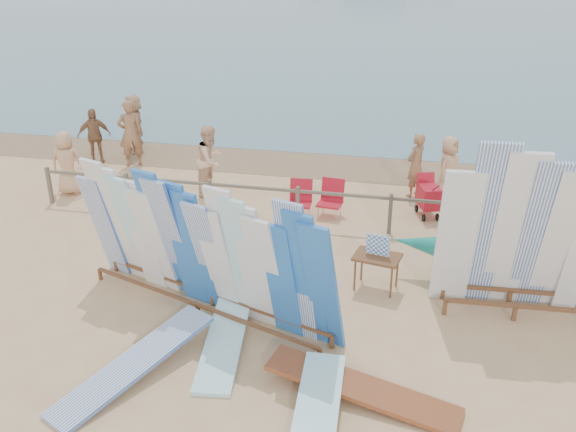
% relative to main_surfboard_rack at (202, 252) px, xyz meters
% --- Properties ---
extents(ground, '(160.00, 160.00, 0.00)m').
position_rel_main_surfboard_rack_xyz_m(ground, '(0.84, 0.72, -1.12)').
color(ground, tan).
rests_on(ground, ground).
extents(wet_sand_strip, '(40.00, 2.60, 0.01)m').
position_rel_main_surfboard_rack_xyz_m(wet_sand_strip, '(0.84, 7.92, -1.12)').
color(wet_sand_strip, '#86684B').
rests_on(wet_sand_strip, ground).
extents(fence, '(12.08, 0.08, 0.90)m').
position_rel_main_surfboard_rack_xyz_m(fence, '(0.84, 3.72, -0.49)').
color(fence, '#685D4E').
rests_on(fence, ground).
extents(main_surfboard_rack, '(4.89, 2.27, 2.49)m').
position_rel_main_surfboard_rack_xyz_m(main_surfboard_rack, '(0.00, 0.00, 0.00)').
color(main_surfboard_rack, brown).
rests_on(main_surfboard_rack, ground).
extents(side_surfboard_rack, '(2.70, 0.95, 3.07)m').
position_rel_main_surfboard_rack_xyz_m(side_surfboard_rack, '(5.03, 1.04, 0.25)').
color(side_surfboard_rack, brown).
rests_on(side_surfboard_rack, ground).
extents(vendor_table, '(0.90, 0.71, 1.06)m').
position_rel_main_surfboard_rack_xyz_m(vendor_table, '(2.74, 1.34, -0.76)').
color(vendor_table, brown).
rests_on(vendor_table, ground).
extents(flat_board_a, '(0.91, 2.75, 0.27)m').
position_rel_main_surfboard_rack_xyz_m(flat_board_a, '(0.59, -0.70, -1.12)').
color(flat_board_a, '#95DBEE').
rests_on(flat_board_a, ground).
extents(flat_board_c, '(2.75, 1.11, 0.30)m').
position_rel_main_surfboard_rack_xyz_m(flat_board_c, '(2.79, -1.60, -1.12)').
color(flat_board_c, brown).
rests_on(flat_board_c, ground).
extents(flat_board_e, '(1.68, 2.66, 0.41)m').
position_rel_main_surfboard_rack_xyz_m(flat_board_e, '(-0.44, -1.82, -1.12)').
color(flat_board_e, white).
rests_on(flat_board_e, ground).
extents(beach_chair_left, '(0.54, 0.56, 0.81)m').
position_rel_main_surfboard_rack_xyz_m(beach_chair_left, '(0.79, 4.24, -0.88)').
color(beach_chair_left, '#B41324').
rests_on(beach_chair_left, ground).
extents(beach_chair_right, '(0.60, 0.61, 0.83)m').
position_rel_main_surfboard_rack_xyz_m(beach_chair_right, '(1.46, 4.37, -0.87)').
color(beach_chair_right, '#B41324').
rests_on(beach_chair_right, ground).
extents(stroller, '(0.67, 0.80, 0.95)m').
position_rel_main_surfboard_rack_xyz_m(stroller, '(3.62, 4.82, -0.74)').
color(stroller, '#B41324').
rests_on(stroller, ground).
extents(beachgoer_7, '(0.60, 0.65, 1.58)m').
position_rel_main_surfboard_rack_xyz_m(beachgoer_7, '(3.29, 5.98, -0.33)').
color(beachgoer_7, '#8C6042').
rests_on(beachgoer_7, ground).
extents(beachgoer_2, '(0.59, 0.92, 1.74)m').
position_rel_main_surfboard_rack_xyz_m(beachgoer_2, '(-1.59, 5.10, -0.25)').
color(beachgoer_2, beige).
rests_on(beachgoer_2, ground).
extents(beachgoer_0, '(0.84, 0.53, 1.58)m').
position_rel_main_surfboard_rack_xyz_m(beachgoer_0, '(-5.05, 4.40, -0.33)').
color(beachgoer_0, tan).
rests_on(beachgoer_0, ground).
extents(beachgoer_1, '(0.76, 0.70, 1.85)m').
position_rel_main_surfboard_rack_xyz_m(beachgoer_1, '(-4.45, 6.67, -0.19)').
color(beachgoer_1, '#8C6042').
rests_on(beachgoer_1, ground).
extents(beachgoer_6, '(0.64, 0.83, 1.53)m').
position_rel_main_surfboard_rack_xyz_m(beachgoer_6, '(4.05, 6.10, -0.35)').
color(beachgoer_6, tan).
rests_on(beachgoer_6, ground).
extents(beachgoer_extra_1, '(0.97, 0.84, 1.55)m').
position_rel_main_surfboard_rack_xyz_m(beachgoer_extra_1, '(-5.56, 6.69, -0.34)').
color(beachgoer_extra_1, '#8C6042').
rests_on(beachgoer_extra_1, ground).
extents(beachgoer_11, '(1.19, 1.64, 1.71)m').
position_rel_main_surfboard_rack_xyz_m(beachgoer_11, '(-4.88, 7.85, -0.26)').
color(beachgoer_11, beige).
rests_on(beachgoer_11, ground).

